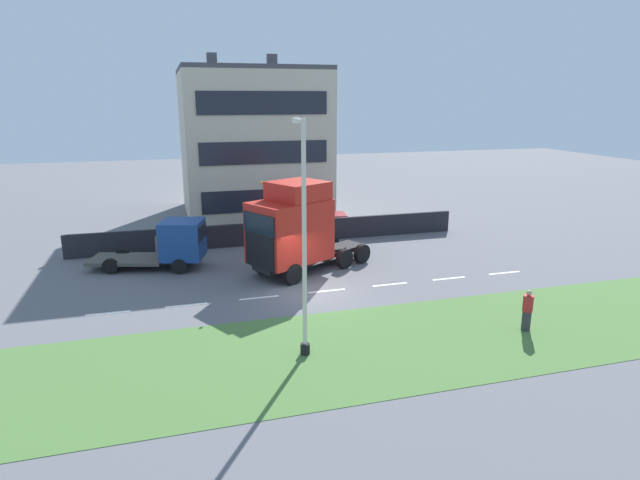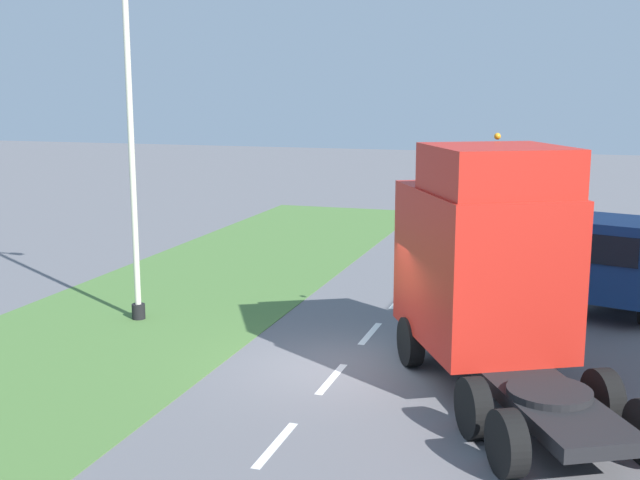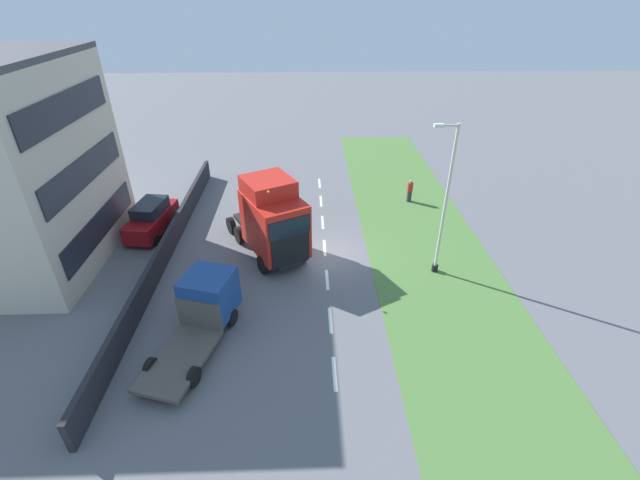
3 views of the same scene
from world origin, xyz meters
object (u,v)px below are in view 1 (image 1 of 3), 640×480
lorry_cab (294,229)px  pedestrian (527,311)px  lamp_post (304,251)px  flatbed_truck (173,243)px  parked_car (313,219)px

lorry_cab → pedestrian: size_ratio=4.28×
lamp_post → flatbed_truck: bearing=20.0°
flatbed_truck → parked_car: (5.14, -9.00, -0.38)m
parked_car → pedestrian: size_ratio=2.82×
flatbed_truck → pedestrian: size_ratio=3.80×
pedestrian → flatbed_truck: bearing=47.3°
flatbed_truck → parked_car: bearing=135.8°
lorry_cab → parked_car: (7.78, -3.11, -1.39)m
lorry_cab → parked_car: 8.50m
parked_car → pedestrian: 17.49m
lorry_cab → lamp_post: (-8.77, 1.74, 1.39)m
pedestrian → lamp_post: bearing=86.7°
flatbed_truck → lamp_post: size_ratio=0.77×
parked_car → lamp_post: 17.47m
lorry_cab → lamp_post: lamp_post is taller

